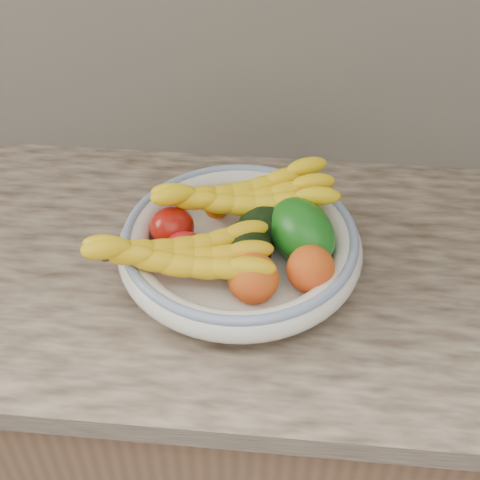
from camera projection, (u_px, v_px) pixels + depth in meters
name	position (u px, v px, depth m)	size (l,w,h in m)	color
kitchen_counter	(241.00, 407.00, 1.41)	(2.44, 0.66, 1.40)	brown
fruit_bowl	(240.00, 245.00, 1.07)	(0.39, 0.39, 0.08)	silver
clementine_back_left	(217.00, 206.00, 1.13)	(0.05, 0.05, 0.04)	#E56004
clementine_back_right	(256.00, 206.00, 1.13)	(0.05, 0.05, 0.05)	#DA5004
tomato_left	(172.00, 227.00, 1.08)	(0.07, 0.07, 0.07)	#9E130C
tomato_near_left	(184.00, 251.00, 1.04)	(0.07, 0.07, 0.06)	red
avocado_center	(248.00, 249.00, 1.04)	(0.08, 0.11, 0.08)	black
avocado_right	(268.00, 223.00, 1.08)	(0.08, 0.11, 0.08)	black
green_mango	(301.00, 231.00, 1.05)	(0.09, 0.14, 0.10)	#115910
peach_front	(253.00, 278.00, 0.99)	(0.08, 0.08, 0.08)	orange
peach_right	(311.00, 269.00, 1.00)	(0.07, 0.07, 0.07)	orange
banana_bunch_back	(244.00, 200.00, 1.09)	(0.31, 0.12, 0.09)	yellow
banana_bunch_front	(180.00, 259.00, 0.99)	(0.30, 0.12, 0.08)	yellow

